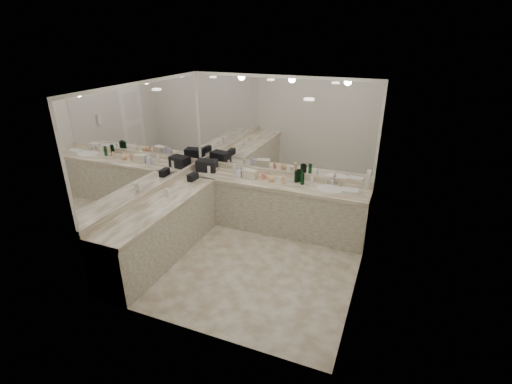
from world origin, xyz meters
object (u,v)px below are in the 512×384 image
at_px(soap_bottle_c, 272,177).
at_px(black_toiletry_bag, 207,165).
at_px(soap_bottle_a, 234,169).
at_px(soap_bottle_b, 239,172).
at_px(wall_phone, 368,179).
at_px(cream_cosmetic_case, 250,174).
at_px(hand_towel, 350,191).
at_px(sink, 330,190).

bearing_deg(soap_bottle_c, black_toiletry_bag, 177.61).
xyz_separation_m(soap_bottle_a, soap_bottle_b, (0.13, -0.09, -0.00)).
bearing_deg(soap_bottle_a, soap_bottle_b, -34.62).
distance_m(black_toiletry_bag, soap_bottle_a, 0.53).
bearing_deg(wall_phone, soap_bottle_c, 163.70).
relative_size(cream_cosmetic_case, hand_towel, 0.95).
relative_size(sink, black_toiletry_bag, 1.22).
bearing_deg(black_toiletry_bag, hand_towel, -0.21).
bearing_deg(hand_towel, soap_bottle_b, -178.85).
height_order(soap_bottle_b, soap_bottle_c, soap_bottle_b).
relative_size(black_toiletry_bag, hand_towel, 1.39).
height_order(wall_phone, cream_cosmetic_case, wall_phone).
bearing_deg(hand_towel, cream_cosmetic_case, -178.83).
xyz_separation_m(wall_phone, cream_cosmetic_case, (-1.99, 0.47, -0.38)).
bearing_deg(soap_bottle_b, cream_cosmetic_case, 1.06).
height_order(wall_phone, hand_towel, wall_phone).
xyz_separation_m(cream_cosmetic_case, hand_towel, (1.70, 0.03, -0.05)).
bearing_deg(soap_bottle_c, sink, 2.01).
height_order(black_toiletry_bag, soap_bottle_a, black_toiletry_bag).
bearing_deg(black_toiletry_bag, soap_bottle_c, -2.39).
bearing_deg(hand_towel, soap_bottle_c, -178.11).
distance_m(wall_phone, black_toiletry_bag, 2.92).
distance_m(soap_bottle_b, soap_bottle_c, 0.60).
bearing_deg(cream_cosmetic_case, sink, 12.76).
bearing_deg(hand_towel, soap_bottle_a, 178.51).
relative_size(sink, cream_cosmetic_case, 1.79).
distance_m(sink, hand_towel, 0.32).
bearing_deg(soap_bottle_a, cream_cosmetic_case, -14.43).
bearing_deg(hand_towel, black_toiletry_bag, 179.79).
distance_m(sink, black_toiletry_bag, 2.25).
bearing_deg(black_toiletry_bag, cream_cosmetic_case, -2.91).
height_order(hand_towel, soap_bottle_c, soap_bottle_c).
distance_m(black_toiletry_bag, hand_towel, 2.57).
bearing_deg(sink, soap_bottle_b, -178.92).
height_order(sink, soap_bottle_b, soap_bottle_b).
distance_m(sink, soap_bottle_a, 1.73).
distance_m(wall_phone, cream_cosmetic_case, 2.08).
bearing_deg(cream_cosmetic_case, wall_phone, -1.74).
height_order(wall_phone, soap_bottle_c, wall_phone).
distance_m(hand_towel, soap_bottle_c, 1.31).
xyz_separation_m(sink, cream_cosmetic_case, (-1.38, -0.03, 0.08)).
height_order(wall_phone, black_toiletry_bag, wall_phone).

